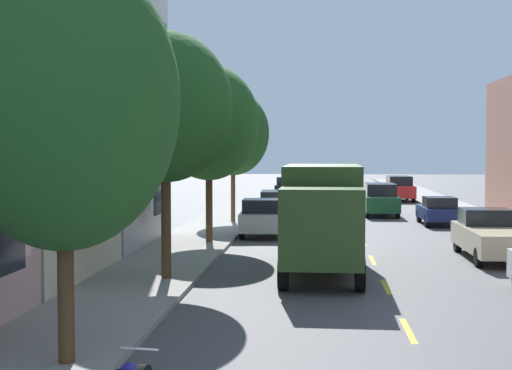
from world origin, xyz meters
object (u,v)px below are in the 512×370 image
Objects in this scene: street_tree_third at (209,123)px; delivery_box_truck at (323,213)px; street_tree_second at (165,107)px; parked_hatchback_navy at (438,211)px; street_tree_farthest at (233,133)px; parked_suv_red at (399,188)px; parked_pickup_silver at (264,217)px; parked_pickup_champagne at (492,236)px; moving_forest_sedan at (380,199)px; parked_pickup_black at (289,188)px; parked_wagon_charcoal at (275,203)px; street_tree_nearest at (63,100)px.

street_tree_third is 8.57m from delivery_box_truck.
parked_hatchback_navy is (10.75, 17.23, -4.40)m from street_tree_second.
street_tree_second is 16.96m from street_tree_farthest.
parked_suv_red is 24.67m from parked_pickup_silver.
street_tree_third is at bearing 90.00° from street_tree_second.
parked_pickup_champagne is 10.86m from parked_pickup_silver.
street_tree_third is 1.51× the size of moving_forest_sedan.
street_tree_third is 1.36× the size of parked_pickup_silver.
street_tree_farthest is at bearing -178.54° from parked_hatchback_navy.
parked_pickup_silver is (2.00, -4.88, -3.98)m from street_tree_farthest.
street_tree_third is 1.37× the size of parked_pickup_champagne.
delivery_box_truck is 1.33× the size of parked_pickup_silver.
parked_pickup_black is at bearing 93.89° from delivery_box_truck.
parked_pickup_black is 1.01× the size of parked_pickup_champagne.
parked_hatchback_navy is (10.75, 0.27, -4.05)m from street_tree_farthest.
street_tree_second is 1.02× the size of delivery_box_truck.
street_tree_third is at bearing 125.20° from delivery_box_truck.
street_tree_second is at bearing -90.00° from street_tree_third.
parked_suv_red is 0.91× the size of parked_pickup_black.
street_tree_third is (0.00, 8.48, -0.14)m from street_tree_second.
street_tree_third is 1.02× the size of delivery_box_truck.
street_tree_farthest is 0.97× the size of delivery_box_truck.
moving_forest_sedan is (6.24, 0.97, 0.18)m from parked_wagon_charcoal.
street_tree_farthest is 1.44× the size of moving_forest_sedan.
moving_forest_sedan is (8.20, 22.44, -4.17)m from street_tree_second.
parked_pickup_champagne is at bearing 30.79° from delivery_box_truck.
parked_hatchback_navy is 0.75× the size of parked_pickup_silver.
street_tree_second is 1.35× the size of parked_pickup_silver.
parked_pickup_champagne is at bearing -61.16° from parked_wagon_charcoal.
street_tree_second is 1.53× the size of parked_wagon_charcoal.
delivery_box_truck is at bearing -149.21° from parked_pickup_champagne.
street_tree_nearest is 1.05× the size of street_tree_farthest.
parked_pickup_black is (2.12, 46.93, -3.94)m from street_tree_nearest.
parked_pickup_black is at bearing 84.37° from street_tree_farthest.
parked_suv_red is at bearing 57.29° from parked_wagon_charcoal.
parked_pickup_silver is (-0.12, -26.38, 0.00)m from parked_pickup_black.
parked_hatchback_navy is at bearing 58.03° from street_tree_second.
moving_forest_sedan reaches higher than parked_pickup_black.
street_tree_second reaches higher than delivery_box_truck.
parked_suv_red is at bearing 76.16° from street_tree_nearest.
moving_forest_sedan reaches higher than parked_pickup_silver.
street_tree_nearest is at bearing -103.84° from parked_suv_red.
street_tree_nearest reaches higher than moving_forest_sedan.
street_tree_farthest reaches higher than parked_pickup_champagne.
street_tree_third is (-0.00, 16.95, 0.25)m from street_tree_nearest.
street_tree_third is 1.36× the size of parked_pickup_black.
parked_wagon_charcoal is at bearing 86.25° from street_tree_nearest.
delivery_box_truck reaches higher than parked_pickup_champagne.
parked_pickup_black is 22.91m from parked_hatchback_navy.
parked_suv_red reaches higher than parked_pickup_champagne.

